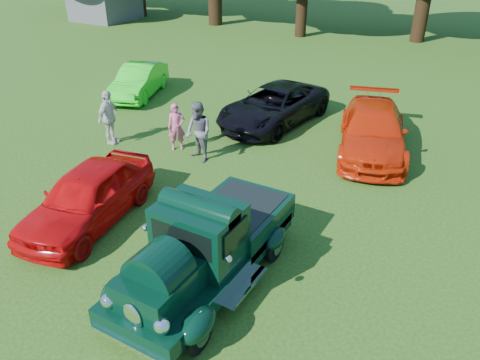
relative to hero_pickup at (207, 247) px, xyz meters
The scene contains 9 objects.
ground 1.38m from the hero_pickup, behind, with size 120.00×120.00×0.00m, color #1C4710.
hero_pickup is the anchor object (origin of this frame).
red_convertible 3.68m from the hero_pickup, behind, with size 1.65×4.09×1.39m, color #C00809.
back_car_lime 12.26m from the hero_pickup, 137.03° to the left, with size 1.36×3.90×1.28m, color #1ED61C.
back_car_black 8.78m from the hero_pickup, 107.67° to the left, with size 2.25×4.88×1.36m, color black.
back_car_orange 7.84m from the hero_pickup, 81.97° to the left, with size 2.00×4.91×1.43m, color red.
spectator_pink 6.47m from the hero_pickup, 132.14° to the left, with size 0.55×0.36×1.52m, color #C6517A.
spectator_grey 5.56m from the hero_pickup, 126.16° to the left, with size 0.90×0.70×1.85m, color slate.
spectator_white 7.72m from the hero_pickup, 147.92° to the left, with size 1.05×0.44×1.79m, color beige.
Camera 1 is at (5.41, -6.13, 6.40)m, focal length 35.00 mm.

